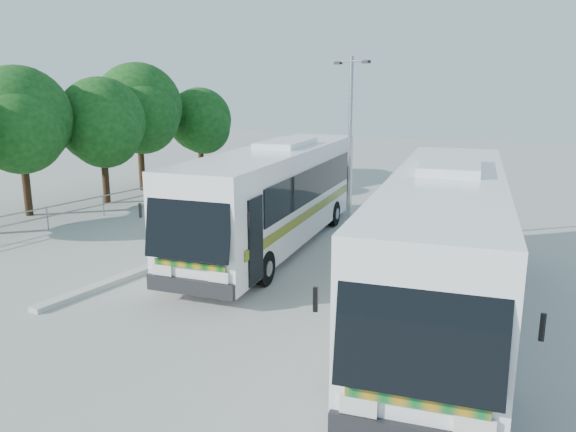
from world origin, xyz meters
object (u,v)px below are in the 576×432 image
Objects in this scene: tree_far_c at (102,121)px; coach_adjacent at (444,240)px; tree_far_b at (20,118)px; lamppost at (350,144)px; coach_main at (276,193)px; tree_far_d at (139,107)px; tree_far_e at (201,120)px.

coach_adjacent is at bearing -15.52° from tree_far_c.
tree_far_b is 4.01m from tree_far_c.
tree_far_b is 0.50× the size of coach_adjacent.
coach_main is at bearing -126.51° from lamppost.
coach_adjacent is at bearing -23.88° from tree_far_d.
coach_main is at bearing -23.79° from tree_far_d.
tree_far_d reaches higher than tree_far_e.
tree_far_d is (-0.30, 7.60, 0.25)m from tree_far_b.
tree_far_c is (0.89, 3.90, -0.31)m from tree_far_b.
tree_far_b is 1.17× the size of tree_far_e.
tree_far_c reaches higher than coach_adjacent.
lamppost is at bearing 22.40° from coach_main.
coach_adjacent reaches higher than coach_main.
tree_far_d reaches higher than coach_main.
coach_main is at bearing -9.78° from tree_far_c.
lamppost reaches higher than tree_far_c.
tree_far_c is at bearing 77.09° from tree_far_b.
tree_far_d is at bearing 142.76° from coach_adjacent.
lamppost reaches higher than coach_adjacent.
tree_far_b is at bearing -102.91° from tree_far_c.
coach_main is (12.73, 1.86, -2.52)m from tree_far_b.
tree_far_c is 14.13m from lamppost.
lamppost is at bearing -15.28° from tree_far_d.
tree_far_d is at bearing 92.23° from tree_far_b.
tree_far_d is at bearing 107.83° from tree_far_c.
tree_far_c reaches higher than tree_far_e.
coach_main is at bearing 142.60° from coach_adjacent.
tree_far_b is at bearing 162.55° from coach_adjacent.
tree_far_c is 1.10× the size of tree_far_e.
tree_far_c is at bearing -72.17° from tree_far_d.
coach_adjacent is (20.42, -9.04, -2.74)m from tree_far_d.
coach_main is 1.94× the size of lamppost.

